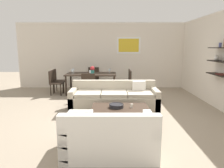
{
  "coord_description": "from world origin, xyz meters",
  "views": [
    {
      "loc": [
        0.03,
        -5.22,
        1.73
      ],
      "look_at": [
        0.05,
        0.2,
        0.75
      ],
      "focal_mm": 33.23,
      "sensor_mm": 36.0,
      "label": 1
    }
  ],
  "objects_px": {
    "dining_chair_left_near": "(54,81)",
    "wine_glass_left_near": "(72,71)",
    "wine_glass_foot": "(89,72)",
    "dining_chair_foot": "(88,84)",
    "dining_chair_right_far": "(126,79)",
    "decorative_bowl": "(116,106)",
    "sofa_beige": "(114,99)",
    "candle_jar": "(131,106)",
    "dining_chair_left_far": "(57,79)",
    "wine_glass_right_far": "(109,70)",
    "dining_chair_head": "(93,77)",
    "centerpiece_vase": "(92,70)",
    "wine_glass_head": "(92,69)",
    "dining_chair_right_near": "(127,81)",
    "wine_glass_left_far": "(73,70)",
    "coffee_table": "(120,116)",
    "dining_table": "(91,75)",
    "loveseat_white": "(109,137)"
  },
  "relations": [
    {
      "from": "decorative_bowl",
      "to": "wine_glass_right_far",
      "type": "bearing_deg",
      "value": 93.35
    },
    {
      "from": "decorative_bowl",
      "to": "wine_glass_foot",
      "type": "xyz_separation_m",
      "value": [
        -0.87,
        2.67,
        0.44
      ]
    },
    {
      "from": "dining_chair_right_far",
      "to": "wine_glass_head",
      "type": "height_order",
      "value": "wine_glass_head"
    },
    {
      "from": "centerpiece_vase",
      "to": "coffee_table",
      "type": "bearing_deg",
      "value": -73.77
    },
    {
      "from": "dining_chair_right_far",
      "to": "dining_chair_left_far",
      "type": "height_order",
      "value": "same"
    },
    {
      "from": "dining_chair_left_far",
      "to": "wine_glass_head",
      "type": "bearing_deg",
      "value": 9.31
    },
    {
      "from": "sofa_beige",
      "to": "candle_jar",
      "type": "xyz_separation_m",
      "value": [
        0.38,
        -1.06,
        0.13
      ]
    },
    {
      "from": "sofa_beige",
      "to": "candle_jar",
      "type": "bearing_deg",
      "value": -70.54
    },
    {
      "from": "wine_glass_right_far",
      "to": "wine_glass_left_far",
      "type": "xyz_separation_m",
      "value": [
        -1.36,
        0.0,
        0.0
      ]
    },
    {
      "from": "wine_glass_right_far",
      "to": "wine_glass_foot",
      "type": "xyz_separation_m",
      "value": [
        -0.68,
        -0.57,
        0.0
      ]
    },
    {
      "from": "wine_glass_foot",
      "to": "wine_glass_head",
      "type": "xyz_separation_m",
      "value": [
        0.0,
        0.89,
        0.01
      ]
    },
    {
      "from": "decorative_bowl",
      "to": "dining_chair_left_far",
      "type": "height_order",
      "value": "dining_chair_left_far"
    },
    {
      "from": "dining_chair_right_near",
      "to": "centerpiece_vase",
      "type": "xyz_separation_m",
      "value": [
        -1.27,
        0.17,
        0.39
      ]
    },
    {
      "from": "dining_chair_right_near",
      "to": "dining_chair_left_far",
      "type": "height_order",
      "value": "same"
    },
    {
      "from": "loveseat_white",
      "to": "dining_chair_right_far",
      "type": "distance_m",
      "value": 4.73
    },
    {
      "from": "dining_chair_foot",
      "to": "wine_glass_left_far",
      "type": "xyz_separation_m",
      "value": [
        -0.68,
        1.03,
        0.37
      ]
    },
    {
      "from": "dining_chair_head",
      "to": "wine_glass_foot",
      "type": "xyz_separation_m",
      "value": [
        -0.0,
        -1.35,
        0.36
      ]
    },
    {
      "from": "candle_jar",
      "to": "wine_glass_right_far",
      "type": "relative_size",
      "value": 0.5
    },
    {
      "from": "dining_chair_foot",
      "to": "wine_glass_left_far",
      "type": "bearing_deg",
      "value": 123.28
    },
    {
      "from": "dining_chair_right_near",
      "to": "dining_chair_left_near",
      "type": "xyz_separation_m",
      "value": [
        -2.64,
        0.0,
        0.0
      ]
    },
    {
      "from": "wine_glass_foot",
      "to": "dining_chair_left_near",
      "type": "bearing_deg",
      "value": 170.69
    },
    {
      "from": "sofa_beige",
      "to": "dining_chair_left_far",
      "type": "bearing_deg",
      "value": 133.44
    },
    {
      "from": "dining_chair_head",
      "to": "centerpiece_vase",
      "type": "bearing_deg",
      "value": -86.97
    },
    {
      "from": "candle_jar",
      "to": "wine_glass_foot",
      "type": "distance_m",
      "value": 2.97
    },
    {
      "from": "wine_glass_left_near",
      "to": "dining_chair_right_far",
      "type": "bearing_deg",
      "value": 9.95
    },
    {
      "from": "dining_chair_left_near",
      "to": "dining_chair_right_far",
      "type": "bearing_deg",
      "value": 9.72
    },
    {
      "from": "centerpiece_vase",
      "to": "wine_glass_right_far",
      "type": "bearing_deg",
      "value": 16.38
    },
    {
      "from": "decorative_bowl",
      "to": "candle_jar",
      "type": "height_order",
      "value": "candle_jar"
    },
    {
      "from": "candle_jar",
      "to": "sofa_beige",
      "type": "bearing_deg",
      "value": 109.46
    },
    {
      "from": "coffee_table",
      "to": "dining_chair_left_far",
      "type": "distance_m",
      "value": 4.09
    },
    {
      "from": "decorative_bowl",
      "to": "dining_chair_left_near",
      "type": "relative_size",
      "value": 0.37
    },
    {
      "from": "dining_chair_left_near",
      "to": "wine_glass_left_near",
      "type": "distance_m",
      "value": 0.74
    },
    {
      "from": "dining_chair_foot",
      "to": "wine_glass_foot",
      "type": "bearing_deg",
      "value": 90.0
    },
    {
      "from": "wine_glass_head",
      "to": "dining_chair_head",
      "type": "bearing_deg",
      "value": 90.0
    },
    {
      "from": "candle_jar",
      "to": "dining_chair_right_far",
      "type": "distance_m",
      "value": 3.35
    },
    {
      "from": "dining_chair_right_far",
      "to": "wine_glass_left_far",
      "type": "height_order",
      "value": "wine_glass_left_far"
    },
    {
      "from": "dining_table",
      "to": "candle_jar",
      "type": "bearing_deg",
      "value": -68.73
    },
    {
      "from": "wine_glass_foot",
      "to": "coffee_table",
      "type": "bearing_deg",
      "value": -70.66
    },
    {
      "from": "wine_glass_right_far",
      "to": "centerpiece_vase",
      "type": "xyz_separation_m",
      "value": [
        -0.63,
        -0.18,
        0.03
      ]
    },
    {
      "from": "centerpiece_vase",
      "to": "candle_jar",
      "type": "bearing_deg",
      "value": -69.19
    },
    {
      "from": "wine_glass_head",
      "to": "dining_table",
      "type": "bearing_deg",
      "value": -90.0
    },
    {
      "from": "candle_jar",
      "to": "wine_glass_head",
      "type": "bearing_deg",
      "value": 108.82
    },
    {
      "from": "dining_chair_head",
      "to": "wine_glass_left_far",
      "type": "xyz_separation_m",
      "value": [
        -0.68,
        -0.79,
        0.37
      ]
    },
    {
      "from": "loveseat_white",
      "to": "wine_glass_left_near",
      "type": "relative_size",
      "value": 8.91
    },
    {
      "from": "dining_chair_foot",
      "to": "centerpiece_vase",
      "type": "height_order",
      "value": "centerpiece_vase"
    },
    {
      "from": "dining_chair_right_near",
      "to": "wine_glass_left_far",
      "type": "bearing_deg",
      "value": 170.05
    },
    {
      "from": "sofa_beige",
      "to": "coffee_table",
      "type": "distance_m",
      "value": 1.12
    },
    {
      "from": "dining_table",
      "to": "wine_glass_left_near",
      "type": "relative_size",
      "value": 10.99
    },
    {
      "from": "wine_glass_left_far",
      "to": "dining_chair_left_far",
      "type": "bearing_deg",
      "value": 170.99
    },
    {
      "from": "loveseat_white",
      "to": "decorative_bowl",
      "type": "height_order",
      "value": "loveseat_white"
    }
  ]
}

